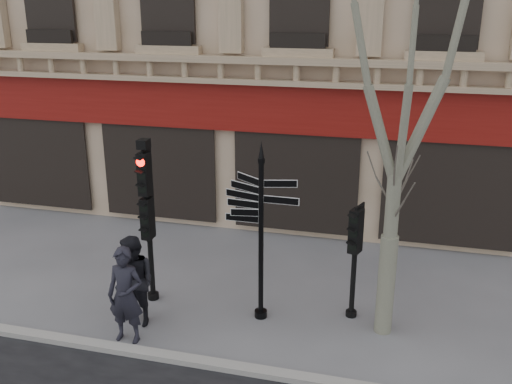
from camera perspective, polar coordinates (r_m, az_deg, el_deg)
ground at (r=11.85m, az=-0.79°, el=-13.46°), size 80.00×80.00×0.00m
kerb at (r=10.71m, az=-2.87°, el=-17.03°), size 80.00×0.25×0.12m
fingerpost at (r=11.14m, az=0.51°, el=-1.09°), size 1.85×1.85×3.78m
traffic_signal_main at (r=12.17m, az=-10.82°, el=-0.94°), size 0.40×0.29×3.63m
traffic_signal_secondary at (r=11.67m, az=9.91°, el=-5.01°), size 0.47×0.40×2.40m
plane_tree at (r=10.29m, az=14.75°, el=14.20°), size 3.01×3.01×7.99m
pedestrian_a at (r=11.29m, az=-12.91°, el=-10.02°), size 0.72×0.49×1.95m
pedestrian_b at (r=11.81m, az=-12.08°, el=-8.76°), size 1.11×0.99×1.90m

